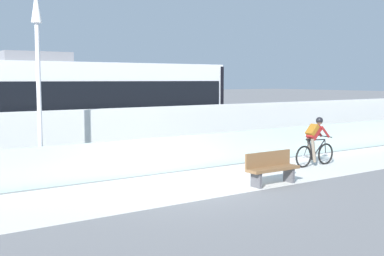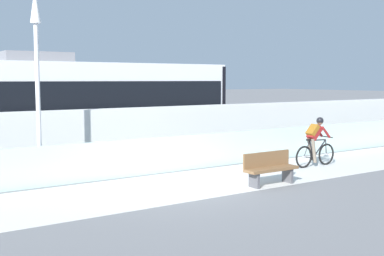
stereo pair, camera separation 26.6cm
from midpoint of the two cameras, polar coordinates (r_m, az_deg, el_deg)
ground_plane at (r=13.23m, az=-1.44°, el=-6.68°), size 200.00×200.00×0.00m
bike_path_deck at (r=13.23m, az=-1.44°, el=-6.66°), size 32.00×3.20×0.01m
glass_parapet at (r=14.69m, az=-5.40°, el=-3.30°), size 32.00×0.05×1.09m
concrete_barrier_wall at (r=16.22m, az=-8.51°, el=-1.05°), size 32.00×0.36×1.90m
tram_rail_near at (r=18.59m, az=-11.84°, el=-3.20°), size 32.00×0.08×0.01m
tram_rail_far at (r=19.91m, az=-13.44°, el=-2.65°), size 32.00×0.08×0.01m
tram at (r=19.12m, az=-12.33°, el=2.73°), size 11.06×2.54×3.81m
cyclist_on_bike at (r=16.42m, az=13.69°, el=-1.60°), size 1.77×0.58×1.61m
lamp_post_antenna at (r=13.55m, az=-18.06°, el=7.35°), size 0.28×0.28×5.20m
bench at (r=13.33m, az=8.68°, el=-4.55°), size 1.60×0.45×0.89m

